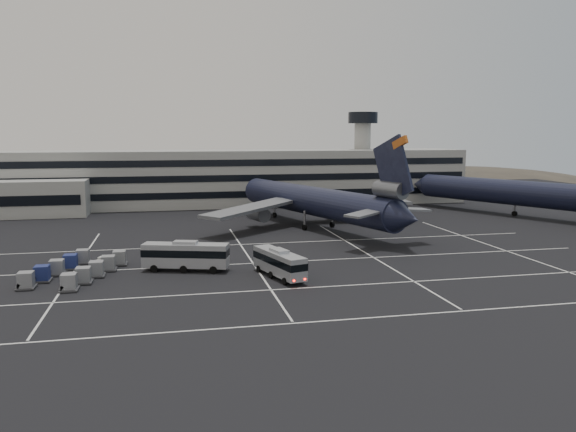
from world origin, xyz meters
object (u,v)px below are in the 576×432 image
at_px(trijet_main, 314,201).
at_px(tug_a, 102,262).
at_px(bus_far, 186,255).
at_px(bus_near, 279,262).
at_px(uld_cluster, 77,268).

relative_size(trijet_main, tug_a, 20.39).
bearing_deg(bus_far, bus_near, -100.75).
height_order(bus_near, bus_far, bus_far).
bearing_deg(uld_cluster, tug_a, 57.81).
bearing_deg(bus_near, uld_cluster, 149.64).
relative_size(bus_near, bus_far, 0.91).
relative_size(bus_far, tug_a, 4.24).
xyz_separation_m(trijet_main, bus_near, (-14.21, -36.22, -3.25)).
relative_size(trijet_main, bus_near, 5.30).
height_order(trijet_main, tug_a, trijet_main).
xyz_separation_m(trijet_main, tug_a, (-36.83, -25.79, -4.56)).
relative_size(bus_far, uld_cluster, 0.68).
distance_m(trijet_main, bus_near, 39.04).
bearing_deg(bus_near, trijet_main, 51.88).
bearing_deg(bus_far, uld_cluster, 106.55).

